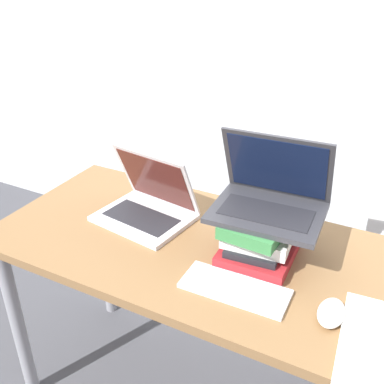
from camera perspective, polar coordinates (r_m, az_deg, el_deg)
The scene contains 8 objects.
wall_back at distance 2.12m, azimuth 14.98°, elevation 21.94°, with size 8.00×0.05×2.70m.
desk at distance 1.46m, azimuth 1.67°, elevation -9.88°, with size 1.38×0.64×0.74m.
laptop_left at distance 1.54m, azimuth -5.62°, elevation -1.63°, with size 0.33×0.28×0.24m.
book_stack at distance 1.36m, azimuth 8.76°, elevation -5.30°, with size 0.21×0.29×0.14m.
laptop_on_books at distance 1.32m, azimuth 9.94°, elevation -0.64°, with size 0.33×0.26×0.24m.
wireless_keyboard at distance 1.25m, azimuth 5.46°, elevation -12.10°, with size 0.29×0.12×0.01m.
mouse at distance 1.21m, azimuth 17.27°, elevation -14.43°, with size 0.07×0.11×0.03m.
notepad at distance 1.18m, azimuth 23.03°, elevation -17.68°, with size 0.21×0.33×0.01m.
Camera 1 is at (0.49, -0.72, 1.56)m, focal length 42.00 mm.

